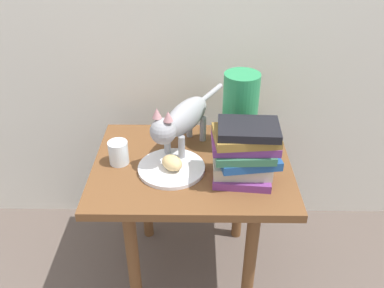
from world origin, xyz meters
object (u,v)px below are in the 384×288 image
plate (172,168)px  bread_roll (172,163)px  side_table (192,182)px  candle_jar (118,154)px  cat (182,120)px  book_stack (245,152)px  green_vase (240,112)px

plate → bread_roll: bearing=-76.0°
side_table → bread_roll: bearing=-140.1°
candle_jar → cat: bearing=20.4°
side_table → candle_jar: size_ratio=8.28×
bread_roll → candle_jar: bearing=164.8°
side_table → plate: 0.13m
cat → book_stack: (0.21, -0.17, -0.03)m
side_table → green_vase: size_ratio=2.39×
bread_roll → book_stack: (0.24, -0.03, 0.07)m
book_stack → candle_jar: size_ratio=2.67×
plate → candle_jar: 0.19m
side_table → candle_jar: candle_jar is taller
green_vase → candle_jar: (-0.43, -0.12, -0.11)m
bread_roll → cat: size_ratio=0.19×
green_vase → cat: bearing=-170.7°
plate → cat: 0.18m
plate → bread_roll: size_ratio=2.92×
side_table → book_stack: book_stack is taller
plate → green_vase: size_ratio=0.80×
plate → book_stack: bearing=-10.9°
side_table → plate: plate is taller
bread_roll → book_stack: size_ratio=0.35×
side_table → book_stack: (0.17, -0.09, 0.19)m
side_table → bread_roll: 0.15m
bread_roll → candle_jar: size_ratio=0.94×
plate → side_table: bearing=30.6°
candle_jar → plate: bearing=-11.3°
book_stack → green_vase: 0.21m
candle_jar → book_stack: bearing=-11.1°
plate → cat: bearing=74.1°
side_table → cat: size_ratio=1.64×
green_vase → candle_jar: 0.46m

